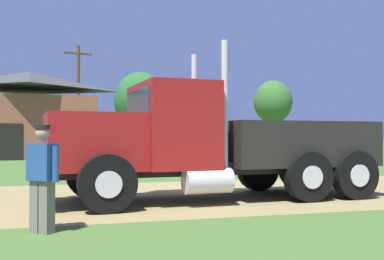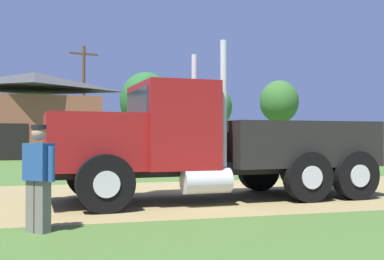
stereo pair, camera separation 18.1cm
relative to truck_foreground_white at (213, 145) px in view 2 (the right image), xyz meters
The scene contains 9 objects.
ground_plane 1.62m from the truck_foreground_white, 61.56° to the left, with size 200.00×200.00×0.00m, color #45682A.
dirt_track 1.61m from the truck_foreground_white, 61.56° to the left, with size 120.00×6.62×0.01m, color #93804D.
truck_foreground_white is the anchor object (origin of this frame).
visitor_by_barrel 4.68m from the truck_foreground_white, 141.96° to the right, with size 0.48×0.46×1.62m.
shed_building 23.35m from the truck_foreground_white, 103.09° to the left, with size 9.01×6.93×5.72m.
utility_pole_far 26.93m from the truck_foreground_white, 94.11° to the left, with size 2.18×0.59×8.38m.
tree_mid 33.39m from the truck_foreground_white, 83.07° to the left, with size 4.89×4.89×7.40m.
tree_right 39.79m from the truck_foreground_white, 72.43° to the left, with size 4.31×4.31×6.95m.
tree_far_right 49.71m from the truck_foreground_white, 62.57° to the left, with size 4.88×4.88×8.47m.
Camera 2 is at (-3.78, -11.20, 1.45)m, focal length 43.97 mm.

